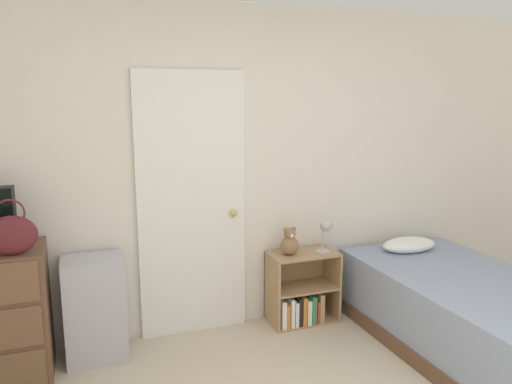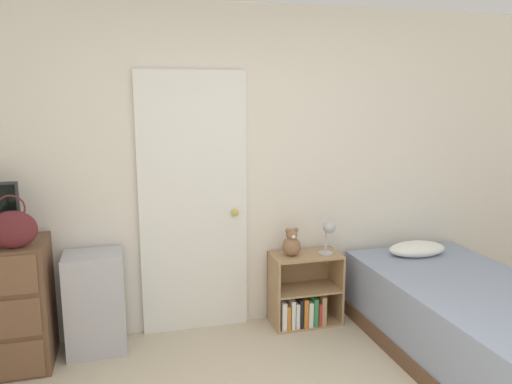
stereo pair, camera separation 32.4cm
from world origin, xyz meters
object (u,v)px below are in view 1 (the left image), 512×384
(handbag, at_px, (12,235))
(storage_bin, at_px, (95,308))
(teddy_bear, at_px, (290,243))
(desk_lamp, at_px, (326,229))
(bed, at_px, (466,313))
(bookshelf, at_px, (300,296))

(handbag, bearing_deg, storage_bin, 26.07)
(handbag, bearing_deg, teddy_bear, 6.94)
(desk_lamp, bearing_deg, storage_bin, 179.11)
(teddy_bear, distance_m, bed, 1.41)
(handbag, height_order, bookshelf, handbag)
(bookshelf, distance_m, bed, 1.27)
(handbag, xyz_separation_m, desk_lamp, (2.28, 0.20, -0.23))
(storage_bin, bearing_deg, bookshelf, 0.44)
(handbag, relative_size, bed, 0.18)
(teddy_bear, bearing_deg, desk_lamp, -8.41)
(teddy_bear, bearing_deg, handbag, -173.06)
(teddy_bear, height_order, bed, teddy_bear)
(desk_lamp, relative_size, bed, 0.14)
(bookshelf, xyz_separation_m, desk_lamp, (0.20, -0.04, 0.57))
(teddy_bear, xyz_separation_m, bed, (1.07, -0.83, -0.42))
(bookshelf, bearing_deg, storage_bin, -179.56)
(bed, bearing_deg, handbag, 169.10)
(handbag, distance_m, bookshelf, 2.24)
(storage_bin, xyz_separation_m, bookshelf, (1.62, 0.01, -0.15))
(bookshelf, height_order, teddy_bear, teddy_bear)
(teddy_bear, bearing_deg, bookshelf, -1.89)
(storage_bin, relative_size, bookshelf, 1.25)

